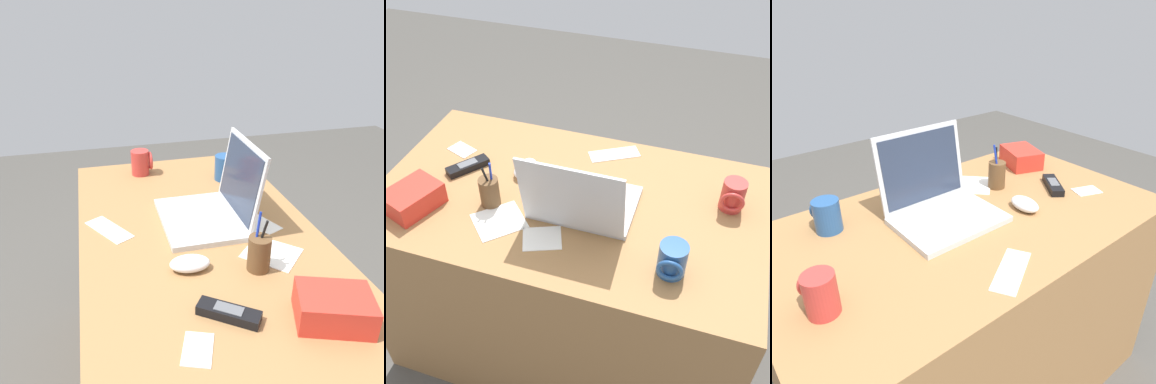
# 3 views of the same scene
# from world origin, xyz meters

# --- Properties ---
(ground_plane) EXTENTS (6.00, 6.00, 0.00)m
(ground_plane) POSITION_xyz_m (0.00, 0.00, 0.00)
(ground_plane) COLOR #4C4944
(desk) EXTENTS (1.24, 0.73, 0.75)m
(desk) POSITION_xyz_m (0.00, 0.00, 0.38)
(desk) COLOR #9E7042
(desk) RESTS_ON ground
(laptop) EXTENTS (0.32, 0.28, 0.26)m
(laptop) POSITION_xyz_m (-0.06, 0.06, 0.81)
(laptop) COLOR silver
(laptop) RESTS_ON desk
(computer_mouse) EXTENTS (0.08, 0.11, 0.04)m
(computer_mouse) POSITION_xyz_m (0.18, -0.08, 0.77)
(computer_mouse) COLOR white
(computer_mouse) RESTS_ON desk
(coffee_mug_white) EXTENTS (0.07, 0.08, 0.10)m
(coffee_mug_white) POSITION_xyz_m (-0.50, -0.11, 0.80)
(coffee_mug_white) COLOR #C63833
(coffee_mug_white) RESTS_ON desk
(coffee_mug_tall) EXTENTS (0.08, 0.09, 0.10)m
(coffee_mug_tall) POSITION_xyz_m (-0.36, 0.20, 0.80)
(coffee_mug_tall) COLOR #26518C
(coffee_mug_tall) RESTS_ON desk
(cordless_phone) EXTENTS (0.12, 0.14, 0.03)m
(cordless_phone) POSITION_xyz_m (0.37, -0.03, 0.77)
(cordless_phone) COLOR black
(cordless_phone) RESTS_ON desk
(pen_holder) EXTENTS (0.06, 0.06, 0.17)m
(pen_holder) POSITION_xyz_m (0.22, 0.10, 0.80)
(pen_holder) COLOR brown
(pen_holder) RESTS_ON desk
(snack_bag) EXTENTS (0.17, 0.20, 0.07)m
(snack_bag) POSITION_xyz_m (0.44, 0.19, 0.79)
(snack_bag) COLOR red
(snack_bag) RESTS_ON desk
(paper_note_near_laptop) EXTENTS (0.14, 0.13, 0.00)m
(paper_note_near_laptop) POSITION_xyz_m (0.01, 0.20, 0.76)
(paper_note_near_laptop) COLOR white
(paper_note_near_laptop) RESTS_ON desk
(paper_note_left) EXTENTS (0.11, 0.09, 0.00)m
(paper_note_left) POSITION_xyz_m (0.45, -0.13, 0.76)
(paper_note_left) COLOR white
(paper_note_left) RESTS_ON desk
(paper_note_right) EXTENTS (0.19, 0.15, 0.00)m
(paper_note_right) POSITION_xyz_m (-0.08, -0.27, 0.76)
(paper_note_right) COLOR white
(paper_note_right) RESTS_ON desk
(paper_note_front) EXTENTS (0.20, 0.20, 0.00)m
(paper_note_front) POSITION_xyz_m (0.16, 0.17, 0.76)
(paper_note_front) COLOR white
(paper_note_front) RESTS_ON desk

